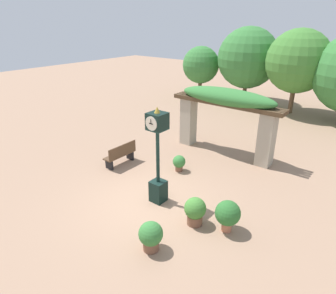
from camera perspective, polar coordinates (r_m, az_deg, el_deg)
name	(u,v)px	position (r m, az deg, el deg)	size (l,w,h in m)	color
ground_plane	(148,201)	(9.93, -3.89, -10.27)	(60.00, 60.00, 0.00)	#9E7A60
pedestal_clock	(158,157)	(9.18, -1.95, -1.95)	(0.51, 0.56, 3.16)	black
pergola	(226,106)	(12.78, 10.98, 7.60)	(4.92, 1.17, 2.87)	#A89E89
potted_plant_near_left	(195,210)	(8.73, 5.16, -11.93)	(0.63, 0.63, 0.85)	brown
potted_plant_near_right	(179,162)	(11.58, 2.13, -2.95)	(0.49, 0.49, 0.65)	brown
potted_plant_far_left	(228,214)	(8.56, 11.30, -12.39)	(0.71, 0.71, 0.93)	#B26B4C
potted_plant_far_right	(151,235)	(7.89, -3.30, -16.46)	(0.63, 0.63, 0.81)	brown
park_bench	(121,155)	(12.21, -9.00, -1.45)	(0.42, 1.42, 0.89)	brown
tree_line	(305,66)	(20.10, 24.64, 13.84)	(16.56, 5.04, 5.06)	brown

